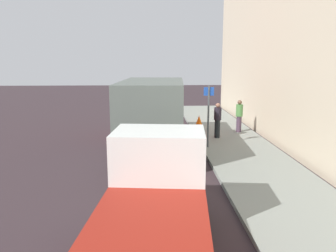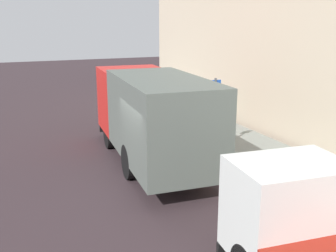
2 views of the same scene
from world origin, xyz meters
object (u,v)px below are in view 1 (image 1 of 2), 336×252
(large_utility_truck, at_px, (154,110))
(pedestrian_walking, at_px, (239,115))
(traffic_cone_orange, at_px, (199,120))
(street_sign_post, at_px, (208,111))
(pedestrian_standing, at_px, (218,119))
(small_flatbed_truck, at_px, (155,200))

(large_utility_truck, distance_m, pedestrian_walking, 5.33)
(large_utility_truck, height_order, traffic_cone_orange, large_utility_truck)
(pedestrian_walking, bearing_deg, traffic_cone_orange, 150.28)
(pedestrian_walking, bearing_deg, street_sign_post, -111.60)
(pedestrian_standing, distance_m, traffic_cone_orange, 3.16)
(small_flatbed_truck, distance_m, street_sign_post, 8.08)
(pedestrian_standing, bearing_deg, street_sign_post, -179.53)
(pedestrian_walking, bearing_deg, small_flatbed_truck, -99.05)
(large_utility_truck, bearing_deg, small_flatbed_truck, -86.07)
(large_utility_truck, xyz_separation_m, street_sign_post, (2.33, -0.24, -0.04))
(large_utility_truck, height_order, street_sign_post, large_utility_truck)
(traffic_cone_orange, relative_size, street_sign_post, 0.22)
(large_utility_truck, distance_m, street_sign_post, 2.34)
(small_flatbed_truck, bearing_deg, pedestrian_walking, 73.10)
(large_utility_truck, height_order, pedestrian_walking, large_utility_truck)
(small_flatbed_truck, height_order, pedestrian_walking, small_flatbed_truck)
(street_sign_post, bearing_deg, pedestrian_standing, 66.74)
(pedestrian_standing, height_order, street_sign_post, street_sign_post)
(small_flatbed_truck, relative_size, pedestrian_walking, 2.97)
(pedestrian_walking, distance_m, pedestrian_standing, 1.90)
(large_utility_truck, relative_size, pedestrian_standing, 4.48)
(large_utility_truck, bearing_deg, pedestrian_standing, 30.38)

